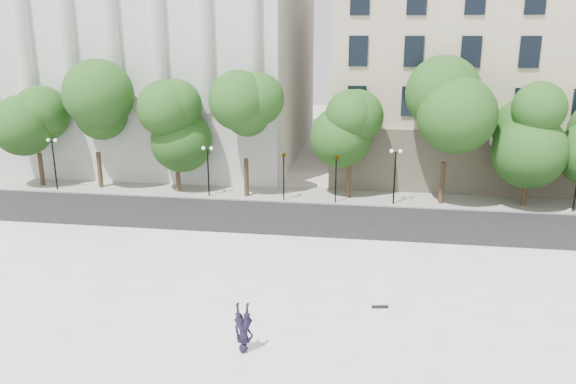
# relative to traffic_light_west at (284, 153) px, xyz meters

# --- Properties ---
(ground) EXTENTS (160.00, 160.00, 0.00)m
(ground) POSITION_rel_traffic_light_west_xyz_m (1.00, -22.30, -3.65)
(ground) COLOR beige
(ground) RESTS_ON ground
(plaza) EXTENTS (44.00, 22.00, 0.45)m
(plaza) POSITION_rel_traffic_light_west_xyz_m (1.00, -19.30, -3.43)
(plaza) COLOR white
(plaza) RESTS_ON ground
(street) EXTENTS (60.00, 8.00, 0.02)m
(street) POSITION_rel_traffic_light_west_xyz_m (1.00, -4.30, -3.64)
(street) COLOR black
(street) RESTS_ON ground
(far_sidewalk) EXTENTS (60.00, 4.00, 0.12)m
(far_sidewalk) POSITION_rel_traffic_light_west_xyz_m (1.00, 1.70, -3.59)
(far_sidewalk) COLOR gray
(far_sidewalk) RESTS_ON ground
(building_west) EXTENTS (31.50, 27.65, 25.60)m
(building_west) POSITION_rel_traffic_light_west_xyz_m (-16.00, 16.27, 9.23)
(building_west) COLOR silver
(building_west) RESTS_ON ground
(building_east) EXTENTS (36.00, 26.15, 23.00)m
(building_east) POSITION_rel_traffic_light_west_xyz_m (21.00, 16.61, 7.49)
(building_east) COLOR beige
(building_east) RESTS_ON ground
(traffic_light_west) EXTENTS (0.41, 1.65, 4.16)m
(traffic_light_west) POSITION_rel_traffic_light_west_xyz_m (0.00, 0.00, 0.00)
(traffic_light_west) COLOR black
(traffic_light_west) RESTS_ON ground
(traffic_light_east) EXTENTS (0.68, 1.84, 4.23)m
(traffic_light_east) POSITION_rel_traffic_light_west_xyz_m (3.79, 0.00, 0.07)
(traffic_light_east) COLOR black
(traffic_light_east) RESTS_ON ground
(person_lying) EXTENTS (0.76, 2.01, 0.54)m
(person_lying) POSITION_rel_traffic_light_west_xyz_m (1.76, -20.89, -2.93)
(person_lying) COLOR black
(person_lying) RESTS_ON plaza
(skateboard) EXTENTS (0.75, 0.32, 0.07)m
(skateboard) POSITION_rel_traffic_light_west_xyz_m (6.86, -16.59, -3.17)
(skateboard) COLOR black
(skateboard) RESTS_ON plaza
(street_trees) EXTENTS (45.40, 4.99, 8.07)m
(street_trees) POSITION_rel_traffic_light_west_xyz_m (1.33, 1.24, 1.60)
(street_trees) COLOR #382619
(street_trees) RESTS_ON ground
(lamp_posts) EXTENTS (39.19, 0.28, 4.18)m
(lamp_posts) POSITION_rel_traffic_light_west_xyz_m (1.08, 0.30, -0.81)
(lamp_posts) COLOR black
(lamp_posts) RESTS_ON ground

